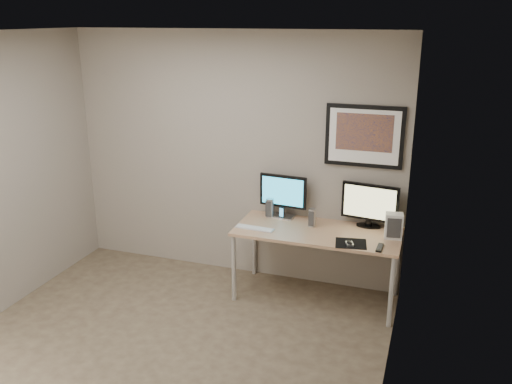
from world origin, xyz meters
TOP-DOWN VIEW (x-y plane):
  - floor at (0.00, 0.00)m, footprint 3.60×3.60m
  - room at (0.00, 0.45)m, footprint 3.60×3.60m
  - desk at (1.00, 1.35)m, footprint 1.60×0.70m
  - framed_art at (1.35, 1.68)m, footprint 0.75×0.04m
  - monitor_large at (0.58, 1.59)m, footprint 0.50×0.18m
  - monitor_tv at (1.45, 1.61)m, footprint 0.56×0.16m
  - speaker_left at (0.45, 1.55)m, footprint 0.09×0.09m
  - speaker_right at (0.92, 1.44)m, footprint 0.07×0.07m
  - phone_dock at (0.58, 1.54)m, footprint 0.08×0.08m
  - keyboard at (0.40, 1.20)m, footprint 0.39×0.13m
  - mousepad at (1.36, 1.13)m, footprint 0.32×0.29m
  - mouse at (1.35, 1.10)m, footprint 0.08×0.11m
  - remote at (1.62, 1.10)m, footprint 0.05×0.18m
  - fan_unit at (1.71, 1.40)m, footprint 0.17×0.14m

SIDE VIEW (x-z plane):
  - floor at x=0.00m, z-range 0.00..0.00m
  - desk at x=1.00m, z-range 0.30..1.03m
  - mousepad at x=1.36m, z-range 0.73..0.73m
  - keyboard at x=0.40m, z-range 0.73..0.74m
  - remote at x=1.62m, z-range 0.73..0.75m
  - mouse at x=1.35m, z-range 0.73..0.77m
  - phone_dock at x=0.58m, z-range 0.73..0.86m
  - speaker_right at x=0.92m, z-range 0.73..0.91m
  - speaker_left at x=0.45m, z-range 0.73..0.93m
  - fan_unit at x=1.71m, z-range 0.73..0.97m
  - monitor_tv at x=1.45m, z-range 0.75..1.19m
  - monitor_large at x=0.58m, z-range 0.75..1.21m
  - framed_art at x=1.35m, z-range 1.32..1.92m
  - room at x=0.00m, z-range -0.16..3.44m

